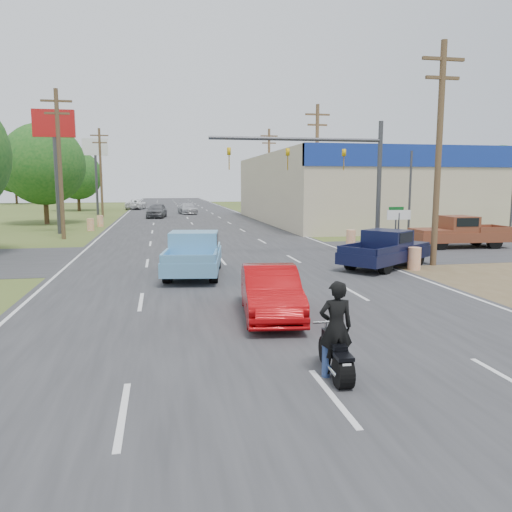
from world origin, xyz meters
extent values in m
plane|color=#3F4E1F|center=(0.00, 0.00, 0.00)|extent=(200.00, 200.00, 0.00)
cube|color=#2D2D30|center=(0.00, 40.00, 0.01)|extent=(15.00, 180.00, 0.02)
cube|color=#2D2D30|center=(0.00, 18.00, 0.01)|extent=(120.00, 10.00, 0.02)
cube|color=brown|center=(11.00, 10.00, 0.01)|extent=(8.00, 18.00, 0.01)
cube|color=#B7A88C|center=(32.00, 40.00, 3.30)|extent=(50.00, 28.00, 6.60)
cylinder|color=#4C3823|center=(9.50, 13.00, 5.00)|extent=(0.28, 0.28, 10.00)
cube|color=#4C3823|center=(9.50, 13.00, 9.20)|extent=(2.00, 0.14, 0.14)
cube|color=#4C3823|center=(9.50, 13.00, 8.40)|extent=(1.60, 0.14, 0.14)
cylinder|color=#4C3823|center=(9.50, 31.00, 5.00)|extent=(0.28, 0.28, 10.00)
cube|color=#4C3823|center=(9.50, 31.00, 9.20)|extent=(2.00, 0.14, 0.14)
cube|color=#4C3823|center=(9.50, 31.00, 8.40)|extent=(1.60, 0.14, 0.14)
cylinder|color=#4C3823|center=(9.50, 49.00, 5.00)|extent=(0.28, 0.28, 10.00)
cube|color=#4C3823|center=(9.50, 49.00, 9.20)|extent=(2.00, 0.14, 0.14)
cube|color=#4C3823|center=(9.50, 49.00, 8.40)|extent=(1.60, 0.14, 0.14)
cylinder|color=#4C3823|center=(-9.50, 28.00, 5.00)|extent=(0.28, 0.28, 10.00)
cube|color=#4C3823|center=(-9.50, 28.00, 9.20)|extent=(2.00, 0.14, 0.14)
cube|color=#4C3823|center=(-9.50, 28.00, 8.40)|extent=(1.60, 0.14, 0.14)
cylinder|color=#4C3823|center=(-9.50, 52.00, 5.00)|extent=(0.28, 0.28, 10.00)
cube|color=#4C3823|center=(-9.50, 52.00, 9.20)|extent=(2.00, 0.14, 0.14)
cube|color=#4C3823|center=(-9.50, 52.00, 8.40)|extent=(1.60, 0.14, 0.14)
cylinder|color=#422D19|center=(-13.50, 42.00, 1.62)|extent=(0.44, 0.44, 3.24)
sphere|color=#144817|center=(-13.50, 42.00, 5.58)|extent=(7.56, 7.56, 7.56)
cylinder|color=#422D19|center=(-14.20, 66.00, 1.44)|extent=(0.44, 0.44, 2.88)
sphere|color=#144817|center=(-14.20, 66.00, 4.96)|extent=(6.72, 6.72, 6.72)
cylinder|color=#422D19|center=(55.00, 70.00, 1.80)|extent=(0.44, 0.44, 3.60)
sphere|color=#144817|center=(55.00, 70.00, 6.20)|extent=(8.40, 8.40, 8.40)
cylinder|color=#422D19|center=(30.00, 95.00, 1.71)|extent=(0.44, 0.44, 3.42)
sphere|color=#144817|center=(30.00, 95.00, 5.89)|extent=(7.98, 7.98, 7.98)
cylinder|color=#422D19|center=(-30.00, 95.00, 1.89)|extent=(0.44, 0.44, 3.78)
sphere|color=#144817|center=(-30.00, 95.00, 6.51)|extent=(8.82, 8.82, 8.82)
cylinder|color=orange|center=(8.00, 12.00, 0.50)|extent=(0.56, 0.56, 1.00)
cylinder|color=orange|center=(8.40, 20.50, 0.50)|extent=(0.56, 0.56, 1.00)
cylinder|color=orange|center=(-8.50, 34.00, 0.50)|extent=(0.56, 0.56, 1.00)
cylinder|color=orange|center=(-8.20, 38.00, 0.50)|extent=(0.56, 0.56, 1.00)
cylinder|color=#3F3F44|center=(-10.50, 32.00, 4.50)|extent=(0.30, 0.30, 9.00)
cube|color=#B21414|center=(-10.50, 32.00, 8.20)|extent=(3.00, 0.35, 2.00)
cylinder|color=#3F3F44|center=(-10.50, 56.00, 4.50)|extent=(0.30, 0.30, 9.00)
cube|color=white|center=(-10.50, 56.00, 8.20)|extent=(3.00, 0.35, 2.00)
cylinder|color=#3F3F44|center=(8.20, 14.00, 1.20)|extent=(0.08, 0.08, 2.40)
cube|color=white|center=(8.20, 14.00, 2.30)|extent=(1.20, 0.05, 0.45)
cylinder|color=#3F3F44|center=(8.80, 15.50, 1.20)|extent=(0.08, 0.08, 2.40)
cube|color=#0C591E|center=(8.80, 15.50, 2.50)|extent=(0.80, 0.04, 0.22)
cylinder|color=#3F3F44|center=(8.50, 17.00, 3.50)|extent=(0.24, 0.24, 7.00)
cylinder|color=#3F3F44|center=(4.00, 17.00, 6.00)|extent=(9.00, 0.18, 0.18)
imported|color=gold|center=(6.50, 17.00, 5.55)|extent=(0.18, 0.40, 1.10)
imported|color=gold|center=(3.50, 17.00, 5.55)|extent=(0.18, 0.40, 1.10)
imported|color=gold|center=(0.50, 17.00, 5.55)|extent=(0.18, 0.40, 1.10)
imported|color=#A2070A|center=(0.09, 5.49, 0.71)|extent=(1.98, 4.46, 1.42)
cylinder|color=black|center=(0.33, 0.36, 0.29)|extent=(0.32, 0.60, 0.59)
cylinder|color=black|center=(0.40, 1.65, 0.29)|extent=(0.14, 0.59, 0.59)
cube|color=black|center=(0.37, 1.03, 0.55)|extent=(0.25, 1.08, 0.27)
cube|color=black|center=(0.38, 1.25, 0.73)|extent=(0.26, 0.50, 0.20)
cube|color=black|center=(0.35, 0.76, 0.69)|extent=(0.29, 0.50, 0.09)
cylinder|color=white|center=(0.39, 1.52, 0.93)|extent=(0.58, 0.08, 0.04)
cube|color=white|center=(0.32, 0.17, 0.49)|extent=(0.16, 0.03, 0.11)
imported|color=black|center=(0.36, 0.89, 0.91)|extent=(0.69, 0.47, 1.82)
cylinder|color=black|center=(-2.23, 14.23, 0.42)|extent=(0.44, 0.88, 0.84)
cylinder|color=black|center=(-0.49, 13.96, 0.42)|extent=(0.44, 0.88, 0.84)
cylinder|color=black|center=(-2.71, 10.99, 0.42)|extent=(0.44, 0.88, 0.84)
cylinder|color=black|center=(-0.97, 10.73, 0.42)|extent=(0.44, 0.88, 0.84)
cube|color=#61A3D1|center=(-1.60, 12.48, 0.65)|extent=(2.88, 5.70, 0.55)
cube|color=#61A3D1|center=(-1.36, 14.09, 1.00)|extent=(2.28, 2.34, 0.19)
cube|color=#61A3D1|center=(-1.58, 12.59, 1.36)|extent=(2.15, 1.90, 0.89)
cube|color=black|center=(-1.58, 12.59, 1.52)|extent=(2.14, 1.59, 0.47)
cube|color=#61A3D1|center=(-2.00, 9.84, 1.07)|extent=(1.92, 0.37, 0.31)
cylinder|color=black|center=(7.74, 14.35, 0.40)|extent=(0.81, 0.71, 0.79)
cylinder|color=black|center=(8.73, 13.02, 0.40)|extent=(0.81, 0.71, 0.79)
cylinder|color=black|center=(5.27, 12.52, 0.40)|extent=(0.81, 0.71, 0.79)
cylinder|color=black|center=(6.26, 11.18, 0.40)|extent=(0.81, 0.71, 0.79)
cube|color=#111534|center=(7.00, 12.77, 0.61)|extent=(5.30, 4.64, 0.51)
cube|color=#111534|center=(8.24, 13.69, 0.94)|extent=(2.69, 2.67, 0.18)
cube|color=#111534|center=(7.08, 12.83, 1.28)|extent=(2.32, 2.38, 0.84)
cube|color=black|center=(7.08, 12.83, 1.43)|extent=(2.10, 2.23, 0.44)
cube|color=#111534|center=(4.98, 11.27, 1.01)|extent=(1.15, 1.51, 0.30)
cylinder|color=black|center=(12.74, 17.84, 0.44)|extent=(0.89, 0.36, 0.87)
cylinder|color=black|center=(12.81, 19.68, 0.44)|extent=(0.89, 0.36, 0.87)
cylinder|color=black|center=(16.15, 17.72, 0.44)|extent=(0.89, 0.36, 0.87)
cylinder|color=black|center=(16.21, 19.55, 0.44)|extent=(0.89, 0.36, 0.87)
cube|color=brown|center=(14.48, 18.70, 0.68)|extent=(5.76, 2.39, 0.57)
cube|color=brown|center=(12.77, 18.76, 1.04)|extent=(2.23, 2.15, 0.20)
cube|color=brown|center=(14.36, 18.70, 1.42)|extent=(1.78, 2.07, 0.93)
cube|color=black|center=(14.36, 18.70, 1.58)|extent=(1.44, 2.10, 0.49)
cube|color=brown|center=(17.26, 18.60, 1.11)|extent=(0.16, 2.01, 0.33)
imported|color=#5C5D61|center=(-3.34, 49.08, 0.82)|extent=(2.54, 5.04, 1.65)
imported|color=#B7B7BC|center=(0.43, 55.74, 0.70)|extent=(2.55, 5.02, 1.40)
imported|color=white|center=(-6.50, 69.06, 0.75)|extent=(3.17, 5.65, 1.49)
camera|label=1|loc=(-2.90, -7.97, 3.74)|focal=35.00mm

